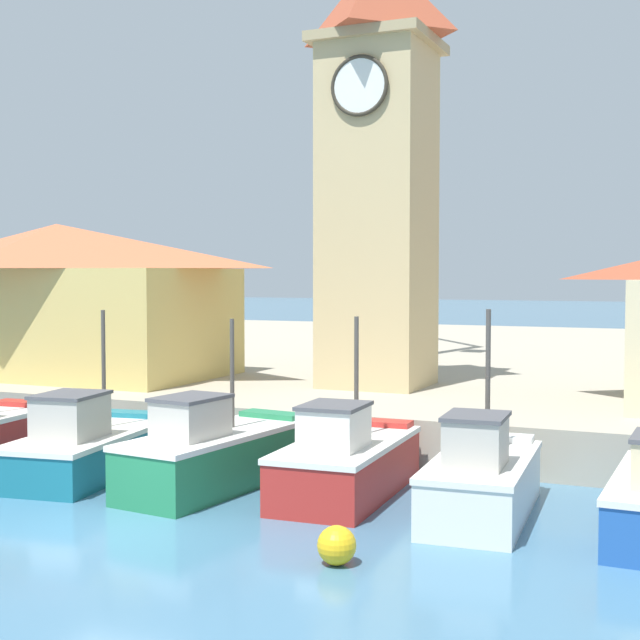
{
  "coord_description": "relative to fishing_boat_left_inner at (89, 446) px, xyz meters",
  "views": [
    {
      "loc": [
        10.11,
        -13.18,
        4.76
      ],
      "look_at": [
        0.28,
        9.29,
        3.5
      ],
      "focal_mm": 50.0,
      "sensor_mm": 36.0,
      "label": 1
    }
  ],
  "objects": [
    {
      "name": "port_crane_near",
      "position": [
        1.13,
        16.96,
        8.34
      ],
      "size": [
        6.21,
        9.81,
        19.33
      ],
      "color": "#976E11",
      "rests_on": "quay_wharf"
    },
    {
      "name": "fishing_boat_mid_right",
      "position": [
        9.39,
        0.14,
        0.05
      ],
      "size": [
        2.1,
        4.59,
        4.06
      ],
      "color": "silver",
      "rests_on": "ground"
    },
    {
      "name": "quay_wharf",
      "position": [
        3.31,
        23.49,
        -0.06
      ],
      "size": [
        120.0,
        40.0,
        1.24
      ],
      "primitive_type": "cube",
      "color": "#A89E89",
      "rests_on": "ground"
    },
    {
      "name": "clock_tower",
      "position": [
        3.86,
        9.37,
        7.69
      ],
      "size": [
        3.58,
        3.58,
        15.09
      ],
      "color": "tan",
      "rests_on": "quay_wharf"
    },
    {
      "name": "fishing_boat_mid_left",
      "position": [
        3.39,
        0.06,
        0.09
      ],
      "size": [
        2.48,
        5.26,
        3.75
      ],
      "color": "#237A4C",
      "rests_on": "ground"
    },
    {
      "name": "mooring_buoy",
      "position": [
        7.91,
        -3.71,
        -0.36
      ],
      "size": [
        0.65,
        0.65,
        0.65
      ],
      "primitive_type": "sphere",
      "color": "gold",
      "rests_on": "ground"
    },
    {
      "name": "ground_plane",
      "position": [
        3.31,
        -3.8,
        -0.68
      ],
      "size": [
        300.0,
        300.0,
        0.0
      ],
      "primitive_type": "plane",
      "color": "teal"
    },
    {
      "name": "warehouse_left",
      "position": [
        -7.68,
        8.09,
        3.26
      ],
      "size": [
        12.09,
        6.45,
        5.29
      ],
      "color": "tan",
      "rests_on": "quay_wharf"
    },
    {
      "name": "fishing_boat_center",
      "position": [
        6.33,
        0.64,
        0.05
      ],
      "size": [
        2.25,
        4.91,
        3.83
      ],
      "color": "#AD2823",
      "rests_on": "ground"
    },
    {
      "name": "fishing_boat_left_inner",
      "position": [
        0.0,
        0.0,
        0.0
      ],
      "size": [
        2.82,
        5.4,
        3.89
      ],
      "color": "#196B7F",
      "rests_on": "ground"
    }
  ]
}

